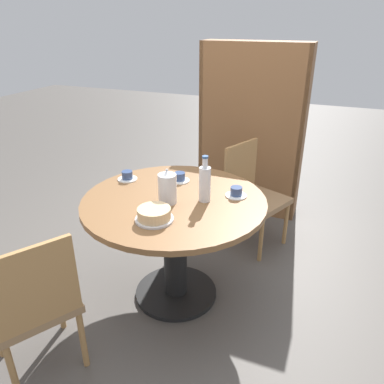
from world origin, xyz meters
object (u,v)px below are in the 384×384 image
Objects in this scene: cup_b at (236,192)px; cup_c at (180,178)px; bookshelf at (250,133)px; coffee_pot at (167,187)px; chair_a at (34,303)px; cup_a at (127,176)px; cake_main at (154,215)px; water_bottle at (205,183)px; chair_b at (252,193)px.

cup_b is 1.00× the size of cup_c.
bookshelf reaches higher than coffee_pot.
cup_b is (0.77, 1.02, 0.32)m from chair_a.
cup_a and cup_c have the same top height.
cake_main is at bearing 86.43° from bookshelf.
chair_a is 3.91× the size of coffee_pot.
bookshelf is at bearing 84.96° from coffee_pot.
water_bottle is 0.23m from cup_b.
bookshelf reaches higher than water_bottle.
chair_a is 2.95× the size of water_bottle.
cake_main is (-0.30, -1.17, 0.33)m from chair_b.
cake_main is (-0.18, -0.34, -0.08)m from water_bottle.
water_bottle is at bearing -140.80° from cup_b.
cup_a is at bearing 134.48° from cake_main.
cup_b is (0.23, -1.32, -0.01)m from bookshelf.
coffee_pot reaches higher than cup_c.
cup_a is (-0.44, 0.45, -0.01)m from cake_main.
cup_c is at bearing 168.29° from cup_b.
chair_b is at bearing 81.64° from water_bottle.
coffee_pot is at bearing -27.55° from cup_a.
chair_b is at bearing 75.65° from cake_main.
chair_b is 0.72m from bookshelf.
cup_a is (-0.62, 0.11, -0.09)m from water_bottle.
cake_main is 0.58m from cup_b.
chair_a is 6.31× the size of cup_c.
cup_a is at bearing -178.23° from cup_b.
chair_b is 1.08m from cup_a.
chair_b reaches higher than cup_c.
coffee_pot is at bearing 84.96° from bookshelf.
water_bottle reaches higher than chair_b.
chair_b is 1.07m from coffee_pot.
cup_b is (0.16, 0.13, -0.09)m from water_bottle.
cup_c is at bearing 170.60° from chair_b.
cup_a and cup_b have the same top height.
cup_a is 0.37m from cup_c.
cup_a is (-0.01, 0.99, 0.32)m from chair_a.
water_bottle is at bearing -40.11° from cup_c.
cup_c is at bearing 80.74° from bookshelf.
cup_b is at bearing -153.35° from chair_b.
water_bottle is (-0.12, -0.83, 0.41)m from chair_b.
cup_b is at bearing 1.77° from cup_a.
bookshelf is at bearing 86.43° from cake_main.
cake_main reaches higher than cup_a.
chair_b is 0.54× the size of bookshelf.
water_bottle is 2.14× the size of cup_a.
bookshelf is 11.71× the size of cup_a.
water_bottle reaches higher than chair_a.
cup_c is (-0.06, 0.33, -0.08)m from coffee_pot.
coffee_pot is at bearing -175.98° from chair_b.
chair_a is at bearing -127.10° from cup_b.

